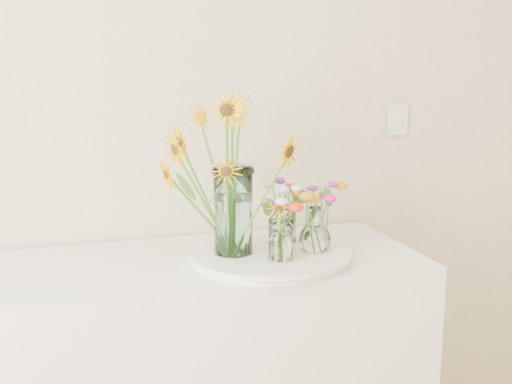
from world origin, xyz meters
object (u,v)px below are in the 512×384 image
tray (269,256)px  small_vase_c (285,225)px  mason_jar (233,211)px  small_vase_a (281,240)px  small_vase_b (315,229)px

tray → small_vase_c: small_vase_c is taller
mason_jar → small_vase_a: size_ratio=2.15×
tray → small_vase_a: bearing=-85.2°
tray → small_vase_b: bearing=-14.4°
tray → mason_jar: (-0.11, 0.01, 0.15)m
tray → small_vase_c: size_ratio=3.89×
small_vase_b → mason_jar: bearing=168.7°
tray → small_vase_a: size_ratio=3.78×
tray → mason_jar: 0.19m
small_vase_a → small_vase_c: (0.08, 0.18, -0.00)m
tray → mason_jar: mason_jar is taller
small_vase_b → small_vase_c: size_ratio=1.17×
small_vase_a → small_vase_b: 0.14m
tray → small_vase_b: size_ratio=3.33×
small_vase_a → small_vase_c: bearing=66.3°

